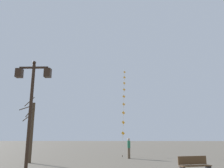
% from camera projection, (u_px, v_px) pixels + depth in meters
% --- Properties ---
extents(ground_plane, '(160.00, 160.00, 0.00)m').
position_uv_depth(ground_plane, '(105.00, 156.00, 21.70)').
color(ground_plane, '#756B5B').
extents(twin_lantern_lamp_post, '(1.56, 0.28, 5.15)m').
position_uv_depth(twin_lantern_lamp_post, '(32.00, 96.00, 9.89)').
color(twin_lantern_lamp_post, black).
rests_on(twin_lantern_lamp_post, ground_plane).
extents(kite_train, '(0.90, 12.22, 11.81)m').
position_uv_depth(kite_train, '(124.00, 101.00, 28.57)').
color(kite_train, brown).
rests_on(kite_train, ground_plane).
extents(kite_flyer, '(0.25, 0.61, 1.71)m').
position_uv_depth(kite_flyer, '(129.00, 148.00, 19.82)').
color(kite_flyer, brown).
rests_on(kite_flyer, ground_plane).
extents(bare_tree, '(0.85, 1.64, 4.77)m').
position_uv_depth(bare_tree, '(31.00, 130.00, 16.77)').
color(bare_tree, '#423323').
rests_on(bare_tree, ground_plane).
extents(park_bench, '(1.66, 0.89, 0.89)m').
position_uv_depth(park_bench, '(194.00, 166.00, 11.15)').
color(park_bench, brown).
rests_on(park_bench, ground_plane).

